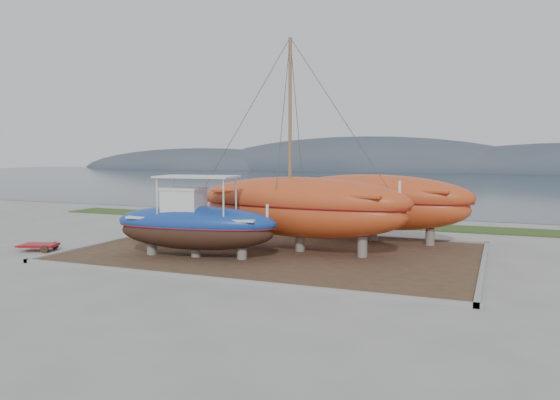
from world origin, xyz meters
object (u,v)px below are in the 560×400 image
at_px(white_dinghy, 162,229).
at_px(blue_caique, 195,217).
at_px(orange_sailboat, 300,146).
at_px(red_trailer, 39,247).
at_px(orange_bare_hull, 373,209).

bearing_deg(white_dinghy, blue_caique, -40.05).
distance_m(white_dinghy, orange_sailboat, 8.80).
height_order(orange_sailboat, red_trailer, orange_sailboat).
distance_m(white_dinghy, orange_bare_hull, 11.17).
xyz_separation_m(white_dinghy, red_trailer, (-4.06, -4.30, -0.54)).
bearing_deg(red_trailer, blue_caique, -10.29).
bearing_deg(orange_sailboat, white_dinghy, -173.58).
distance_m(orange_sailboat, orange_bare_hull, 6.03).
distance_m(blue_caique, red_trailer, 8.17).
height_order(blue_caique, white_dinghy, blue_caique).
bearing_deg(blue_caique, orange_sailboat, 30.69).
height_order(blue_caique, orange_bare_hull, blue_caique).
bearing_deg(orange_sailboat, orange_bare_hull, 66.06).
bearing_deg(orange_bare_hull, blue_caique, -122.90).
distance_m(blue_caique, orange_bare_hull, 9.80).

